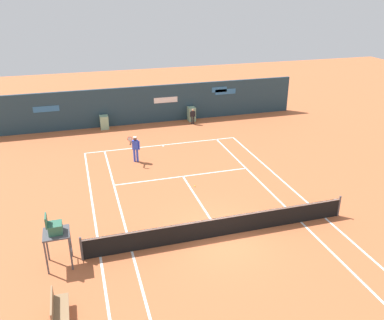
% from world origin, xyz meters
% --- Properties ---
extents(ground_plane, '(80.00, 80.00, 0.01)m').
position_xyz_m(ground_plane, '(-0.00, 0.58, 0.00)').
color(ground_plane, '#BC6038').
extents(tennis_net, '(12.10, 0.10, 1.07)m').
position_xyz_m(tennis_net, '(0.00, 0.00, 0.51)').
color(tennis_net, '#4C4C51').
rests_on(tennis_net, ground_plane).
extents(sponsor_back_wall, '(25.00, 1.02, 3.00)m').
position_xyz_m(sponsor_back_wall, '(0.00, 16.97, 1.46)').
color(sponsor_back_wall, '#233D4C').
rests_on(sponsor_back_wall, ground_plane).
extents(umpire_chair, '(1.00, 1.00, 2.32)m').
position_xyz_m(umpire_chair, '(-6.86, -0.07, 1.54)').
color(umpire_chair, '#47474C').
rests_on(umpire_chair, ground_plane).
extents(player_bench, '(0.54, 1.42, 0.88)m').
position_xyz_m(player_bench, '(-6.90, -3.07, 0.51)').
color(player_bench, '#38383D').
rests_on(player_bench, ground_plane).
extents(player_on_baseline, '(0.79, 0.69, 1.88)m').
position_xyz_m(player_on_baseline, '(-2.26, 9.35, 1.00)').
color(player_on_baseline, blue).
rests_on(player_on_baseline, ground_plane).
extents(ball_kid_right_post, '(0.42, 0.19, 1.26)m').
position_xyz_m(ball_kid_right_post, '(3.37, 15.57, 0.73)').
color(ball_kid_right_post, black).
rests_on(ball_kid_right_post, ground_plane).
extents(tennis_ball_by_sideline, '(0.07, 0.07, 0.07)m').
position_xyz_m(tennis_ball_by_sideline, '(0.28, 4.94, 0.03)').
color(tennis_ball_by_sideline, '#CCE033').
rests_on(tennis_ball_by_sideline, ground_plane).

